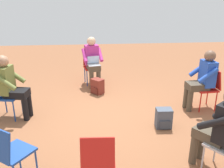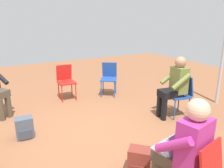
# 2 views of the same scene
# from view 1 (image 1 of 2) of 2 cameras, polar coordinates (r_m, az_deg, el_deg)

# --- Properties ---
(ground_plane) EXTENTS (14.00, 14.00, 0.00)m
(ground_plane) POSITION_cam_1_polar(r_m,az_deg,el_deg) (4.98, -1.08, -7.31)
(ground_plane) COLOR brown
(chair_west) EXTENTS (0.46, 0.42, 0.85)m
(chair_west) POSITION_cam_1_polar(r_m,az_deg,el_deg) (3.02, -3.20, -16.89)
(chair_west) COLOR red
(chair_west) RESTS_ON ground
(chair_northwest) EXTENTS (0.58, 0.57, 0.85)m
(chair_northwest) POSITION_cam_1_polar(r_m,az_deg,el_deg) (3.40, -22.45, -13.95)
(chair_northwest) COLOR #1E4799
(chair_northwest) RESTS_ON ground
(chair_north) EXTENTS (0.46, 0.50, 0.85)m
(chair_north) POSITION_cam_1_polar(r_m,az_deg,el_deg) (5.17, -23.49, -1.99)
(chair_north) COLOR #1E4799
(chair_north) RESTS_ON ground
(chair_south) EXTENTS (0.43, 0.46, 0.85)m
(chair_south) POSITION_cam_1_polar(r_m,az_deg,el_deg) (5.48, 21.31, -0.41)
(chair_south) COLOR red
(chair_south) RESTS_ON ground
(chair_east) EXTENTS (0.50, 0.47, 0.85)m
(chair_east) POSITION_cam_1_polar(r_m,az_deg,el_deg) (6.60, -4.73, 4.43)
(chair_east) COLOR red
(chair_east) RESTS_ON ground
(person_with_laptop) EXTENTS (0.57, 0.56, 1.24)m
(person_with_laptop) POSITION_cam_1_polar(r_m,az_deg,el_deg) (6.39, -4.48, 5.71)
(person_with_laptop) COLOR #4C4233
(person_with_laptop) RESTS_ON ground
(person_in_olive) EXTENTS (0.55, 0.56, 1.24)m
(person_in_olive) POSITION_cam_1_polar(r_m,az_deg,el_deg) (5.02, -22.14, 0.00)
(person_in_olive) COLOR black
(person_in_olive) RESTS_ON ground
(person_in_black) EXTENTS (0.63, 0.63, 1.24)m
(person_in_black) POSITION_cam_1_polar(r_m,az_deg,el_deg) (3.56, 23.43, -8.65)
(person_in_black) COLOR #4C4233
(person_in_black) RESTS_ON ground
(person_in_blue) EXTENTS (0.52, 0.54, 1.24)m
(person_in_blue) POSITION_cam_1_polar(r_m,az_deg,el_deg) (5.34, 20.03, 1.47)
(person_in_blue) COLOR #4C4233
(person_in_blue) RESTS_ON ground
(backpack_near_laptop_user) EXTENTS (0.34, 0.34, 0.36)m
(backpack_near_laptop_user) POSITION_cam_1_polar(r_m,az_deg,el_deg) (5.99, -3.34, -0.69)
(backpack_near_laptop_user) COLOR maroon
(backpack_near_laptop_user) RESTS_ON ground
(backpack_by_empty_chair) EXTENTS (0.26, 0.29, 0.36)m
(backpack_by_empty_chair) POSITION_cam_1_polar(r_m,az_deg,el_deg) (4.63, 11.70, -7.87)
(backpack_by_empty_chair) COLOR #475160
(backpack_by_empty_chair) RESTS_ON ground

